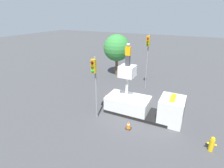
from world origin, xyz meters
TOP-DOWN VIEW (x-y plane):
  - ground_plane at (0.00, 0.00)m, footprint 120.00×120.00m
  - bucket_truck at (0.45, 0.00)m, footprint 6.27×2.19m
  - worker at (-1.04, 0.00)m, footprint 0.40×0.26m
  - traffic_light_pole at (-2.79, -2.16)m, footprint 0.34×0.57m
  - traffic_light_across at (-0.92, 5.38)m, footprint 0.34×0.57m
  - fire_hydrant at (5.46, -2.16)m, footprint 0.53×0.29m
  - traffic_cone_rear at (-3.45, 0.71)m, footprint 0.45×0.45m
  - traffic_cone_curbside at (0.08, -2.31)m, footprint 0.40×0.40m
  - tree_left_bg at (-5.80, 8.36)m, footprint 3.48×3.48m

SIDE VIEW (x-z plane):
  - ground_plane at x=0.00m, z-range 0.00..0.00m
  - traffic_cone_curbside at x=0.08m, z-range -0.02..0.63m
  - traffic_cone_rear at x=-3.45m, z-range -0.02..0.77m
  - fire_hydrant at x=5.46m, z-range -0.01..1.01m
  - bucket_truck at x=0.45m, z-range -1.14..2.94m
  - traffic_light_pole at x=-2.79m, z-range 1.06..6.12m
  - tree_left_bg at x=-5.80m, z-range 0.98..6.44m
  - traffic_light_across at x=-0.92m, z-range 1.22..7.19m
  - worker at x=-1.04m, z-range 4.08..5.83m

